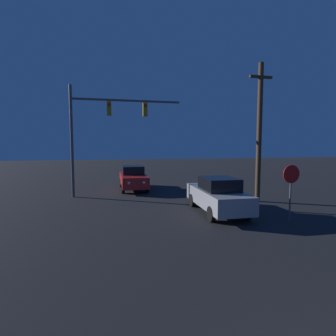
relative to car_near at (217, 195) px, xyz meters
name	(u,v)px	position (x,y,z in m)	size (l,w,h in m)	color
car_near	(217,195)	(0.00, 0.00, 0.00)	(1.92, 4.72, 1.71)	#99999E
car_far	(133,178)	(-3.31, 7.59, 0.00)	(1.83, 4.68, 1.71)	#B21E1E
traffic_signal_mast	(101,123)	(-5.45, 5.58, 3.80)	(6.92, 0.30, 6.89)	#4C4C51
stop_sign	(291,182)	(2.32, -2.14, 0.85)	(0.76, 0.07, 2.42)	#4C4C51
utility_pole	(259,131)	(3.28, 1.85, 3.17)	(1.36, 0.28, 7.78)	#4C3823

